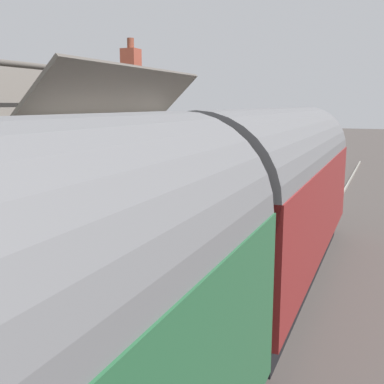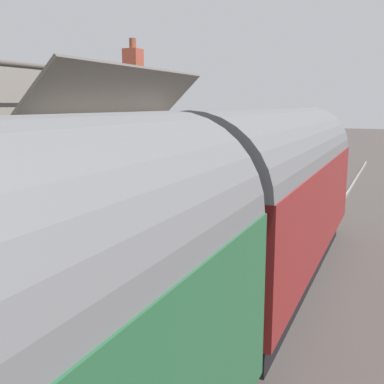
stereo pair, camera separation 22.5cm
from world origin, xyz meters
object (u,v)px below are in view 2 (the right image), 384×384
(station_building, at_px, (98,165))
(planter_bench_right, at_px, (190,181))
(bench_platform_end, at_px, (23,256))
(bench_by_lamp, at_px, (230,174))
(bench_mid_platform, at_px, (254,165))
(train, at_px, (186,249))
(planter_edge_near, at_px, (237,188))
(planter_by_door, at_px, (206,198))

(station_building, xyz_separation_m, planter_bench_right, (4.73, -1.16, -1.15))
(station_building, bearing_deg, bench_platform_end, -159.48)
(bench_by_lamp, height_order, planter_bench_right, bench_by_lamp)
(bench_mid_platform, xyz_separation_m, planter_bench_right, (-5.23, 1.13, -0.11))
(bench_mid_platform, bearing_deg, station_building, 167.04)
(train, xyz_separation_m, station_building, (6.22, 5.96, 0.26))
(train, distance_m, bench_by_lamp, 13.31)
(station_building, xyz_separation_m, bench_by_lamp, (6.54, -2.24, -1.04))
(bench_mid_platform, relative_size, planter_bench_right, 1.86)
(planter_edge_near, bearing_deg, bench_by_lamp, 25.84)
(bench_by_lamp, bearing_deg, planter_by_door, -171.41)
(bench_by_lamp, xyz_separation_m, planter_by_door, (-4.39, -0.66, -0.18))
(train, bearing_deg, bench_by_lamp, 16.25)
(bench_platform_end, bearing_deg, planter_bench_right, 5.26)
(planter_edge_near, height_order, planter_by_door, planter_by_door)
(bench_mid_platform, distance_m, planter_by_door, 7.84)
(bench_mid_platform, bearing_deg, train, -167.25)
(planter_by_door, bearing_deg, bench_by_lamp, 8.59)
(bench_mid_platform, height_order, planter_bench_right, bench_mid_platform)
(train, distance_m, planter_by_door, 8.96)
(bench_platform_end, height_order, bench_by_lamp, same)
(train, xyz_separation_m, bench_by_lamp, (12.76, 3.72, -0.78))
(planter_bench_right, bearing_deg, bench_platform_end, -174.74)
(bench_platform_end, distance_m, planter_by_door, 7.86)
(planter_edge_near, bearing_deg, bench_mid_platform, 9.62)
(train, relative_size, bench_platform_end, 14.57)
(train, bearing_deg, bench_platform_end, 81.85)
(station_building, xyz_separation_m, bench_mid_platform, (9.96, -2.29, -1.04))
(train, height_order, bench_platform_end, train)
(train, bearing_deg, station_building, 43.76)
(station_building, distance_m, planter_by_door, 3.81)
(bench_by_lamp, relative_size, planter_bench_right, 1.86)
(bench_platform_end, relative_size, planter_bench_right, 1.85)
(planter_edge_near, relative_size, planter_by_door, 0.67)
(station_building, xyz_separation_m, planter_edge_near, (4.52, -3.22, -1.24))
(train, height_order, planter_by_door, train)
(station_building, relative_size, planter_edge_near, 11.16)
(train, height_order, planter_edge_near, train)
(train, bearing_deg, planter_bench_right, 23.64)
(station_building, height_order, planter_by_door, station_building)
(train, xyz_separation_m, planter_by_door, (8.37, 3.06, -0.97))
(bench_by_lamp, height_order, planter_by_door, bench_by_lamp)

